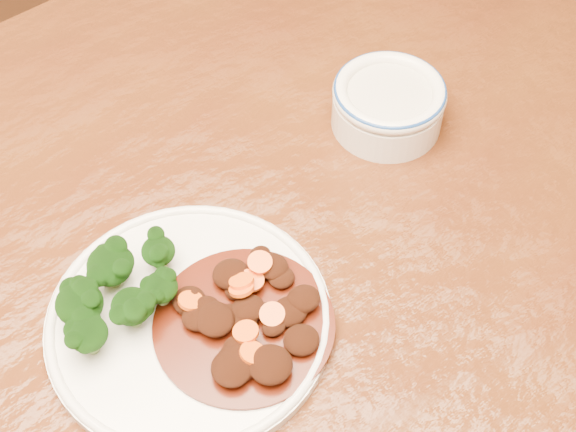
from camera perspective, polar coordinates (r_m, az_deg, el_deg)
dining_table at (r=0.81m, az=-10.59°, el=-10.01°), size 1.60×1.09×0.75m
dinner_plate at (r=0.72m, az=-7.05°, el=-7.32°), size 0.25×0.25×0.02m
broccoli_florets at (r=0.72m, az=-12.26°, el=-5.05°), size 0.12×0.09×0.05m
mince_stew at (r=0.70m, az=-2.94°, el=-7.49°), size 0.16×0.16×0.03m
dip_bowl at (r=0.86m, az=7.14°, el=7.97°), size 0.12×0.12×0.05m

